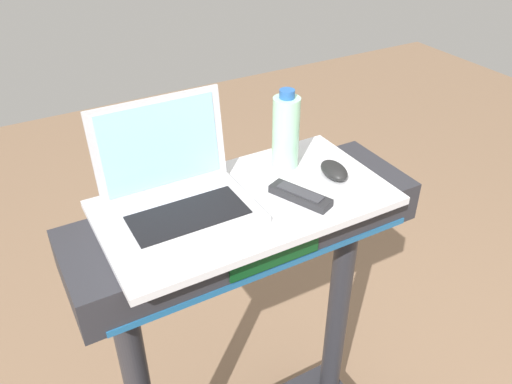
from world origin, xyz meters
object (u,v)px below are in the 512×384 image
laptop (177,191)px  tv_remote (300,196)px  computer_mouse (334,170)px  water_bottle (286,131)px

laptop → tv_remote: laptop is taller
laptop → tv_remote: 0.30m
laptop → computer_mouse: laptop is taller
water_bottle → tv_remote: size_ratio=1.31×
water_bottle → tv_remote: water_bottle is taller
laptop → water_bottle: (0.33, 0.05, 0.05)m
computer_mouse → laptop: bearing=-179.7°
tv_remote → laptop: bearing=158.4°
laptop → computer_mouse: 0.42m
laptop → water_bottle: 0.34m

